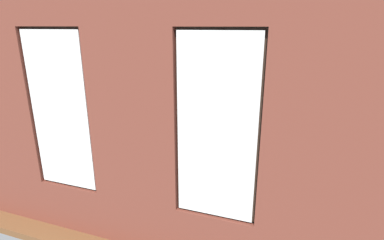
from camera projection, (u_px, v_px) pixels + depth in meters
name	position (u px, v px, depth m)	size (l,w,h in m)	color
ground_plane	(202.00, 162.00, 6.30)	(6.48, 6.08, 0.10)	brown
brick_wall_with_windows	(134.00, 137.00, 3.45)	(5.88, 0.30, 3.03)	brown
white_wall_right	(75.00, 82.00, 6.57)	(0.10, 5.08, 3.03)	silver
couch_by_window	(126.00, 188.00, 4.57)	(1.93, 0.87, 0.80)	black
couch_left	(321.00, 181.00, 4.80)	(0.98, 2.12, 0.80)	black
coffee_table	(191.00, 140.00, 6.37)	(1.32, 0.86, 0.43)	olive
cup_ceramic	(191.00, 135.00, 6.34)	(0.08, 0.08, 0.10)	#B23D38
remote_silver	(194.00, 140.00, 6.20)	(0.05, 0.17, 0.02)	#B2B2B7
remote_black	(172.00, 137.00, 6.36)	(0.05, 0.17, 0.02)	black
remote_gray	(210.00, 137.00, 6.37)	(0.05, 0.17, 0.02)	#59595B
media_console	(85.00, 141.00, 6.62)	(1.12, 0.42, 0.53)	black
tv_flatscreen	(82.00, 116.00, 6.44)	(0.93, 0.20, 0.65)	black
papasan_chair	(190.00, 116.00, 7.91)	(1.04, 1.04, 0.67)	olive
potted_plant_foreground_right	(148.00, 104.00, 8.64)	(0.79, 0.82, 1.21)	gray
potted_plant_by_left_couch	(297.00, 143.00, 6.26)	(0.37, 0.37, 0.54)	#9E5638
potted_plant_corner_near_left	(324.00, 113.00, 7.14)	(0.71, 0.73, 1.38)	gray
potted_plant_mid_room_small	(243.00, 143.00, 6.38)	(0.25, 0.25, 0.47)	#47423D
potted_plant_beside_window_right	(46.00, 154.00, 4.78)	(0.92, 0.85, 1.33)	gray
potted_plant_between_couches	(217.00, 181.00, 4.07)	(1.03, 0.93, 1.23)	brown
potted_plant_near_tv	(71.00, 139.00, 5.39)	(0.85, 0.96, 1.51)	#47423D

